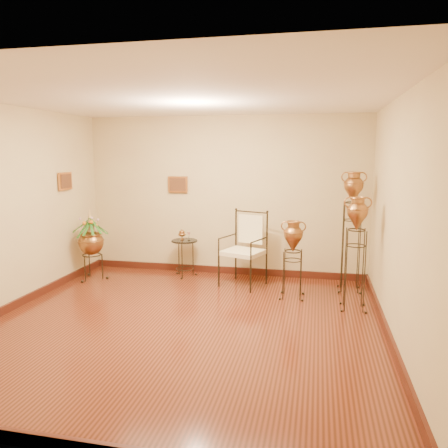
% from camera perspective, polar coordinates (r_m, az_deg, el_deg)
% --- Properties ---
extents(ground, '(5.00, 5.00, 0.00)m').
position_cam_1_polar(ground, '(5.71, -5.35, -12.95)').
color(ground, maroon).
rests_on(ground, ground).
extents(room_shell, '(5.02, 5.02, 2.81)m').
position_cam_1_polar(room_shell, '(5.32, -5.66, 4.66)').
color(room_shell, '#C9BB82').
rests_on(room_shell, ground).
extents(amphora_tall, '(0.43, 0.43, 1.90)m').
position_cam_1_polar(amphora_tall, '(7.06, 16.32, -0.80)').
color(amphora_tall, '#2D2516').
rests_on(amphora_tall, ground).
extents(amphora_mid, '(0.43, 0.43, 1.60)m').
position_cam_1_polar(amphora_mid, '(6.26, 16.80, -3.60)').
color(amphora_mid, '#2D2516').
rests_on(amphora_mid, ground).
extents(amphora_short, '(0.44, 0.44, 1.19)m').
position_cam_1_polar(amphora_short, '(6.61, 8.96, -4.55)').
color(amphora_short, '#2D2516').
rests_on(amphora_short, ground).
extents(planter_urn, '(0.85, 0.85, 1.25)m').
position_cam_1_polar(planter_urn, '(7.80, -16.98, -1.96)').
color(planter_urn, '#2D2516').
rests_on(planter_urn, ground).
extents(armchair, '(0.86, 0.83, 1.21)m').
position_cam_1_polar(armchair, '(7.12, 2.49, -3.31)').
color(armchair, '#2D2516').
rests_on(armchair, ground).
extents(side_table, '(0.59, 0.59, 0.82)m').
position_cam_1_polar(side_table, '(7.75, -5.17, -4.35)').
color(side_table, '#2D2516').
rests_on(side_table, ground).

